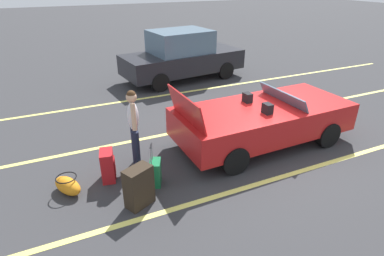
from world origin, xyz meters
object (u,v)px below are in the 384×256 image
(suitcase_large_black, at_px, (139,187))
(suitcase_small_carryon, at_px, (155,172))
(suitcase_medium_bright, at_px, (108,166))
(parked_sedan_near, at_px, (182,56))
(duffel_bag, at_px, (68,185))
(traveler_person, at_px, (134,125))
(convertible_car, at_px, (269,118))

(suitcase_large_black, xyz_separation_m, suitcase_small_carryon, (0.45, 0.45, -0.11))
(suitcase_medium_bright, relative_size, parked_sedan_near, 0.13)
(duffel_bag, relative_size, traveler_person, 0.43)
(suitcase_large_black, height_order, suitcase_small_carryon, suitcase_small_carryon)
(duffel_bag, bearing_deg, convertible_car, 1.76)
(convertible_car, height_order, suitcase_medium_bright, convertible_car)
(suitcase_large_black, xyz_separation_m, duffel_bag, (-1.11, 0.86, -0.21))
(parked_sedan_near, bearing_deg, convertible_car, -98.19)
(suitcase_small_carryon, bearing_deg, parked_sedan_near, 86.63)
(convertible_car, distance_m, suitcase_large_black, 3.60)
(convertible_car, distance_m, duffel_bag, 4.58)
(convertible_car, bearing_deg, parked_sedan_near, 87.74)
(suitcase_large_black, distance_m, parked_sedan_near, 7.38)
(suitcase_large_black, relative_size, suitcase_medium_bright, 1.19)
(convertible_car, bearing_deg, suitcase_small_carryon, -171.02)
(parked_sedan_near, bearing_deg, suitcase_large_black, -125.99)
(suitcase_large_black, relative_size, suitcase_small_carryon, 0.87)
(suitcase_large_black, bearing_deg, suitcase_medium_bright, -6.70)
(convertible_car, relative_size, duffel_bag, 5.93)
(suitcase_small_carryon, xyz_separation_m, traveler_person, (-0.14, 0.81, 0.68))
(suitcase_small_carryon, bearing_deg, traveler_person, 123.90)
(suitcase_large_black, distance_m, suitcase_small_carryon, 0.65)
(suitcase_small_carryon, relative_size, traveler_person, 0.51)
(convertible_car, xyz_separation_m, suitcase_large_black, (-3.45, -1.00, -0.22))
(convertible_car, height_order, parked_sedan_near, parked_sedan_near)
(convertible_car, height_order, traveler_person, traveler_person)
(traveler_person, bearing_deg, duffel_bag, -154.20)
(suitcase_small_carryon, height_order, parked_sedan_near, parked_sedan_near)
(traveler_person, bearing_deg, suitcase_small_carryon, -70.30)
(duffel_bag, bearing_deg, suitcase_large_black, -37.88)
(convertible_car, xyz_separation_m, duffel_bag, (-4.56, -0.14, -0.43))
(duffel_bag, bearing_deg, traveler_person, 16.13)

